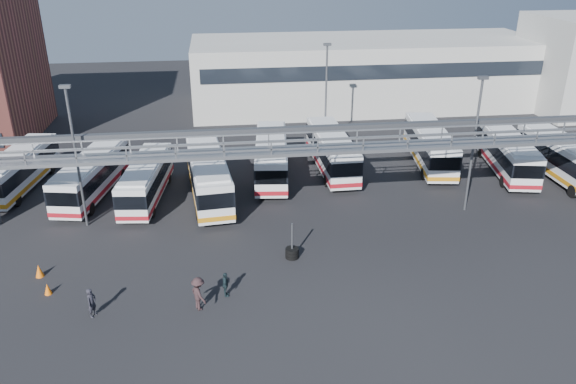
{
  "coord_description": "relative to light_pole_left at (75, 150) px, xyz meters",
  "views": [
    {
      "loc": [
        -6.23,
        -29.45,
        18.59
      ],
      "look_at": [
        -1.69,
        6.0,
        2.69
      ],
      "focal_mm": 35.0,
      "sensor_mm": 36.0,
      "label": 1
    }
  ],
  "objects": [
    {
      "name": "gantry",
      "position": [
        16.0,
        -2.13,
        -0.22
      ],
      "size": [
        51.4,
        5.15,
        7.1
      ],
      "color": "gray",
      "rests_on": "ground"
    },
    {
      "name": "pedestrian_c",
      "position": [
        8.18,
        -11.2,
        -4.74
      ],
      "size": [
        1.28,
        1.48,
        1.98
      ],
      "primitive_type": "imported",
      "rotation": [
        0.0,
        0.0,
        2.1
      ],
      "color": "#2D1E20",
      "rests_on": "ground"
    },
    {
      "name": "bus_3",
      "position": [
        8.74,
        3.75,
        -3.79
      ],
      "size": [
        3.78,
        11.76,
        3.51
      ],
      "rotation": [
        0.0,
        0.0,
        0.1
      ],
      "color": "silver",
      "rests_on": "ground"
    },
    {
      "name": "bus_2",
      "position": [
        3.91,
        4.1,
        -4.02
      ],
      "size": [
        3.52,
        10.38,
        3.09
      ],
      "rotation": [
        0.0,
        0.0,
        -0.12
      ],
      "color": "silver",
      "rests_on": "ground"
    },
    {
      "name": "bus_4",
      "position": [
        14.09,
        7.54,
        -3.82
      ],
      "size": [
        3.76,
        11.54,
        3.44
      ],
      "rotation": [
        0.0,
        0.0,
        -0.1
      ],
      "color": "silver",
      "rests_on": "ground"
    },
    {
      "name": "light_pole_left",
      "position": [
        0.0,
        0.0,
        0.0
      ],
      "size": [
        0.7,
        0.35,
        10.21
      ],
      "color": "#4C4F54",
      "rests_on": "ground"
    },
    {
      "name": "bus_7",
      "position": [
        28.62,
        8.59,
        -3.82
      ],
      "size": [
        4.2,
        11.63,
        3.46
      ],
      "rotation": [
        0.0,
        0.0,
        -0.14
      ],
      "color": "silver",
      "rests_on": "ground"
    },
    {
      "name": "light_pole_mid",
      "position": [
        28.0,
        -1.0,
        0.0
      ],
      "size": [
        0.7,
        0.35,
        10.21
      ],
      "color": "#4C4F54",
      "rests_on": "ground"
    },
    {
      "name": "bus_9",
      "position": [
        38.61,
        3.72,
        -3.79
      ],
      "size": [
        2.68,
        11.5,
        3.49
      ],
      "rotation": [
        0.0,
        0.0,
        0.0
      ],
      "color": "silver",
      "rests_on": "ground"
    },
    {
      "name": "bus_1",
      "position": [
        -0.46,
        5.31,
        -3.93
      ],
      "size": [
        4.51,
        10.98,
        3.25
      ],
      "rotation": [
        0.0,
        0.0,
        -0.2
      ],
      "color": "silver",
      "rests_on": "ground"
    },
    {
      "name": "bus_8",
      "position": [
        34.68,
        6.0,
        -3.87
      ],
      "size": [
        4.51,
        11.32,
        3.36
      ],
      "rotation": [
        0.0,
        0.0,
        -0.18
      ],
      "color": "silver",
      "rests_on": "ground"
    },
    {
      "name": "tire_stack",
      "position": [
        14.01,
        -6.39,
        -5.31
      ],
      "size": [
        0.87,
        0.87,
        2.48
      ],
      "color": "black",
      "rests_on": "ground"
    },
    {
      "name": "warehouse",
      "position": [
        28.0,
        30.0,
        -1.73
      ],
      "size": [
        42.0,
        14.0,
        8.0
      ],
      "primitive_type": "cube",
      "color": "#9E9E99",
      "rests_on": "ground"
    },
    {
      "name": "cone_left",
      "position": [
        -1.52,
        -6.63,
        -5.33
      ],
      "size": [
        0.64,
        0.64,
        0.8
      ],
      "primitive_type": "cone",
      "rotation": [
        0.0,
        0.0,
        -0.32
      ],
      "color": "orange",
      "rests_on": "ground"
    },
    {
      "name": "pedestrian_d",
      "position": [
        9.66,
        -10.14,
        -4.97
      ],
      "size": [
        0.37,
        0.89,
        1.52
      ],
      "primitive_type": "imported",
      "rotation": [
        0.0,
        0.0,
        1.57
      ],
      "color": "black",
      "rests_on": "ground"
    },
    {
      "name": "bus_5",
      "position": [
        19.53,
        8.35,
        -3.82
      ],
      "size": [
        2.78,
        11.36,
        3.44
      ],
      "rotation": [
        0.0,
        0.0,
        0.01
      ],
      "color": "silver",
      "rests_on": "ground"
    },
    {
      "name": "light_pole_back",
      "position": [
        20.0,
        14.0,
        0.0
      ],
      "size": [
        0.7,
        0.35,
        10.21
      ],
      "color": "#4C4F54",
      "rests_on": "ground"
    },
    {
      "name": "ground",
      "position": [
        16.0,
        -8.0,
        -5.73
      ],
      "size": [
        140.0,
        140.0,
        0.0
      ],
      "primitive_type": "plane",
      "color": "black",
      "rests_on": "ground"
    },
    {
      "name": "pedestrian_a",
      "position": [
        2.47,
        -11.13,
        -4.87
      ],
      "size": [
        0.63,
        0.74,
        1.72
      ],
      "primitive_type": "imported",
      "rotation": [
        0.0,
        0.0,
        1.16
      ],
      "color": "#22222A",
      "rests_on": "ground"
    },
    {
      "name": "cone_right",
      "position": [
        -0.53,
        -8.63,
        -5.39
      ],
      "size": [
        0.43,
        0.43,
        0.68
      ],
      "primitive_type": "cone",
      "rotation": [
        0.0,
        0.0,
        0.0
      ],
      "color": "orange",
      "rests_on": "ground"
    },
    {
      "name": "bus_0",
      "position": [
        -6.57,
        7.52,
        -3.95
      ],
      "size": [
        3.85,
        10.81,
        3.21
      ],
      "rotation": [
        0.0,
        0.0,
        -0.13
      ],
      "color": "silver",
      "rests_on": "ground"
    }
  ]
}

